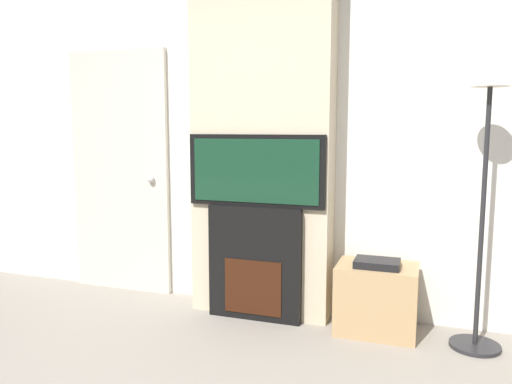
{
  "coord_description": "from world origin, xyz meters",
  "views": [
    {
      "loc": [
        1.17,
        -1.62,
        1.4
      ],
      "look_at": [
        0.0,
        1.72,
        0.93
      ],
      "focal_mm": 35.0,
      "sensor_mm": 36.0,
      "label": 1
    }
  ],
  "objects": [
    {
      "name": "media_stand",
      "position": [
        0.86,
        1.74,
        0.24
      ],
      "size": [
        0.53,
        0.39,
        0.52
      ],
      "color": "tan",
      "rests_on": "ground_plane"
    },
    {
      "name": "television",
      "position": [
        0.0,
        1.72,
        1.09
      ],
      "size": [
        1.01,
        0.07,
        0.51
      ],
      "color": "black",
      "rests_on": "fireplace"
    },
    {
      "name": "entry_door",
      "position": [
        -1.31,
        1.97,
        1.01
      ],
      "size": [
        0.91,
        0.09,
        2.03
      ],
      "color": "beige",
      "rests_on": "ground_plane"
    },
    {
      "name": "fireplace",
      "position": [
        0.0,
        1.72,
        0.41
      ],
      "size": [
        0.69,
        0.15,
        0.83
      ],
      "color": "black",
      "rests_on": "ground_plane"
    },
    {
      "name": "wall_back",
      "position": [
        0.0,
        2.03,
        1.35
      ],
      "size": [
        6.0,
        0.06,
        2.7
      ],
      "color": "silver",
      "rests_on": "ground_plane"
    },
    {
      "name": "floor_lamp",
      "position": [
        1.49,
        1.7,
        1.1
      ],
      "size": [
        0.31,
        0.31,
        1.74
      ],
      "color": "#262628",
      "rests_on": "ground_plane"
    },
    {
      "name": "chimney_breast",
      "position": [
        0.0,
        1.86,
        1.35
      ],
      "size": [
        1.04,
        0.28,
        2.7
      ],
      "color": "beige",
      "rests_on": "ground_plane"
    }
  ]
}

